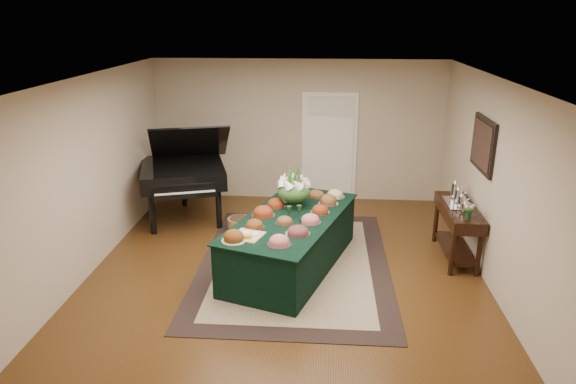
# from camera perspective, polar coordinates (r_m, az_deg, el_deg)

# --- Properties ---
(ground) EXTENTS (6.00, 6.00, 0.00)m
(ground) POSITION_cam_1_polar(r_m,az_deg,el_deg) (7.52, -0.17, -8.33)
(ground) COLOR #311B0A
(ground) RESTS_ON ground
(area_rug) EXTENTS (2.74, 3.84, 0.01)m
(area_rug) POSITION_cam_1_polar(r_m,az_deg,el_deg) (7.61, 0.71, -7.91)
(area_rug) COLOR black
(area_rug) RESTS_ON ground
(kitchen_doorway) EXTENTS (1.05, 0.07, 2.10)m
(kitchen_doorway) POSITION_cam_1_polar(r_m,az_deg,el_deg) (9.93, 4.59, 4.82)
(kitchen_doorway) COLOR white
(kitchen_doorway) RESTS_ON ground
(buffet_table) EXTENTS (1.95, 2.80, 0.78)m
(buffet_table) POSITION_cam_1_polar(r_m,az_deg,el_deg) (7.37, 0.37, -5.54)
(buffet_table) COLOR black
(buffet_table) RESTS_ON ground
(food_platters) EXTENTS (1.60, 2.27, 0.12)m
(food_platters) POSITION_cam_1_polar(r_m,az_deg,el_deg) (7.24, 0.42, -2.26)
(food_platters) COLOR #B8C2B8
(food_platters) RESTS_ON buffet_table
(cutting_board) EXTENTS (0.46, 0.46, 0.10)m
(cutting_board) POSITION_cam_1_polar(r_m,az_deg,el_deg) (6.61, -4.46, -4.63)
(cutting_board) COLOR tan
(cutting_board) RESTS_ON buffet_table
(green_goblets) EXTENTS (0.22, 0.12, 0.18)m
(green_goblets) POSITION_cam_1_polar(r_m,az_deg,el_deg) (7.15, 0.70, -2.18)
(green_goblets) COLOR black
(green_goblets) RESTS_ON buffet_table
(floral_centerpiece) EXTENTS (0.51, 0.51, 0.51)m
(floral_centerpiece) POSITION_cam_1_polar(r_m,az_deg,el_deg) (7.49, 0.64, 0.55)
(floral_centerpiece) COLOR black
(floral_centerpiece) RESTS_ON buffet_table
(grand_piano) EXTENTS (1.78, 1.97, 1.73)m
(grand_piano) POSITION_cam_1_polar(r_m,az_deg,el_deg) (9.13, -11.53, 2.17)
(grand_piano) COLOR black
(grand_piano) RESTS_ON ground
(wicker_basket) EXTENTS (0.40, 0.40, 0.25)m
(wicker_basket) POSITION_cam_1_polar(r_m,az_deg,el_deg) (8.64, -5.39, -3.71)
(wicker_basket) COLOR olive
(wicker_basket) RESTS_ON ground
(mahogany_sideboard) EXTENTS (0.45, 1.35, 0.82)m
(mahogany_sideboard) POSITION_cam_1_polar(r_m,az_deg,el_deg) (7.95, 18.37, -2.77)
(mahogany_sideboard) COLOR black
(mahogany_sideboard) RESTS_ON ground
(tea_service) EXTENTS (0.34, 0.74, 0.30)m
(tea_service) POSITION_cam_1_polar(r_m,az_deg,el_deg) (7.93, 18.46, -0.53)
(tea_service) COLOR white
(tea_service) RESTS_ON mahogany_sideboard
(pink_bouquet) EXTENTS (0.17, 0.17, 0.22)m
(pink_bouquet) POSITION_cam_1_polar(r_m,az_deg,el_deg) (7.41, 19.48, -1.74)
(pink_bouquet) COLOR black
(pink_bouquet) RESTS_ON mahogany_sideboard
(wall_painting) EXTENTS (0.05, 0.95, 0.75)m
(wall_painting) POSITION_cam_1_polar(r_m,az_deg,el_deg) (7.69, 20.84, 4.95)
(wall_painting) COLOR black
(wall_painting) RESTS_ON ground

